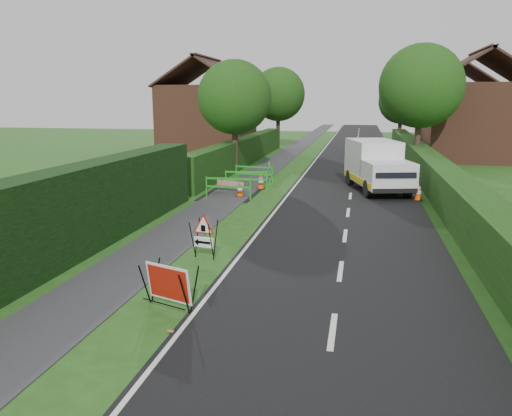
{
  "coord_description": "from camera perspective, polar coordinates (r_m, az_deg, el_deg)",
  "views": [
    {
      "loc": [
        2.88,
        -11.41,
        4.34
      ],
      "look_at": [
        -0.08,
        2.65,
        1.22
      ],
      "focal_mm": 35.0,
      "sensor_mm": 36.0,
      "label": 1
    }
  ],
  "objects": [
    {
      "name": "red_rect_sign",
      "position": [
        10.75,
        -9.98,
        -8.57
      ],
      "size": [
        1.27,
        1.01,
        0.95
      ],
      "rotation": [
        0.0,
        0.0,
        -0.34
      ],
      "color": "black",
      "rests_on": "ground"
    },
    {
      "name": "hedge_west_near",
      "position": [
        14.53,
        -21.79,
        -6.03
      ],
      "size": [
        1.1,
        18.0,
        2.5
      ],
      "primitive_type": "cube",
      "color": "black",
      "rests_on": "ground"
    },
    {
      "name": "traffic_cone_1",
      "position": [
        25.93,
        16.24,
        3.01
      ],
      "size": [
        0.38,
        0.38,
        0.79
      ],
      "color": "black",
      "rests_on": "ground"
    },
    {
      "name": "tree_nw",
      "position": [
        30.35,
        -2.47,
        12.51
      ],
      "size": [
        4.4,
        4.4,
        6.7
      ],
      "color": "#2D2116",
      "rests_on": "ground"
    },
    {
      "name": "hedge_east",
      "position": [
        27.99,
        19.16,
        2.65
      ],
      "size": [
        1.2,
        50.0,
        1.5
      ],
      "primitive_type": "cube",
      "color": "#14380F",
      "rests_on": "ground"
    },
    {
      "name": "hedge_west_far",
      "position": [
        34.6,
        -1.4,
        5.04
      ],
      "size": [
        1.0,
        24.0,
        1.8
      ],
      "primitive_type": "cube",
      "color": "#14380F",
      "rests_on": "ground"
    },
    {
      "name": "ground",
      "position": [
        12.54,
        -2.17,
        -7.99
      ],
      "size": [
        120.0,
        120.0,
        0.0
      ],
      "primitive_type": "plane",
      "color": "#254E16",
      "rests_on": "ground"
    },
    {
      "name": "house_east_b",
      "position": [
        54.2,
        21.88,
        9.86
      ],
      "size": [
        7.5,
        7.4,
        7.88
      ],
      "color": "brown",
      "rests_on": "ground"
    },
    {
      "name": "tree_fw",
      "position": [
        46.02,
        2.57,
        12.85
      ],
      "size": [
        4.8,
        4.8,
        7.24
      ],
      "color": "#2D2116",
      "rests_on": "ground"
    },
    {
      "name": "tree_ne",
      "position": [
        33.61,
        18.36,
        13.07
      ],
      "size": [
        5.2,
        5.2,
        7.79
      ],
      "color": "#2D2116",
      "rests_on": "ground"
    },
    {
      "name": "ped_barrier_1",
      "position": [
        24.27,
        -1.12,
        3.46
      ],
      "size": [
        2.09,
        0.64,
        1.0
      ],
      "rotation": [
        0.0,
        0.0,
        0.14
      ],
      "color": "#1E9C1C",
      "rests_on": "ground"
    },
    {
      "name": "hatchback_car",
      "position": [
        39.33,
        11.77,
        6.52
      ],
      "size": [
        2.57,
        3.72,
        1.18
      ],
      "primitive_type": "imported",
      "rotation": [
        0.0,
        0.0,
        0.38
      ],
      "color": "silver",
      "rests_on": "ground"
    },
    {
      "name": "house_west",
      "position": [
        43.39,
        -5.5,
        10.29
      ],
      "size": [
        7.5,
        7.4,
        7.88
      ],
      "color": "brown",
      "rests_on": "ground"
    },
    {
      "name": "ped_barrier_2",
      "position": [
        26.1,
        -0.22,
        4.08
      ],
      "size": [
        2.09,
        0.57,
        1.0
      ],
      "rotation": [
        0.0,
        0.0,
        -0.11
      ],
      "color": "#1E9C1C",
      "rests_on": "ground"
    },
    {
      "name": "footpath",
      "position": [
        46.98,
        4.65,
        6.92
      ],
      "size": [
        2.0,
        90.0,
        0.02
      ],
      "primitive_type": "cube",
      "color": "#2D2D30",
      "rests_on": "ground"
    },
    {
      "name": "works_van",
      "position": [
        24.91,
        13.63,
        4.83
      ],
      "size": [
        3.33,
        5.59,
        2.4
      ],
      "rotation": [
        0.0,
        0.0,
        0.27
      ],
      "color": "silver",
      "rests_on": "ground"
    },
    {
      "name": "triangle_sign",
      "position": [
        13.84,
        -6.14,
        -2.85
      ],
      "size": [
        0.86,
        0.86,
        1.07
      ],
      "rotation": [
        0.0,
        0.0,
        -0.19
      ],
      "color": "black",
      "rests_on": "ground"
    },
    {
      "name": "ped_barrier_0",
      "position": [
        22.25,
        -3.18,
        2.64
      ],
      "size": [
        2.08,
        0.46,
        1.0
      ],
      "rotation": [
        0.0,
        0.0,
        0.05
      ],
      "color": "#1E9C1C",
      "rests_on": "ground"
    },
    {
      "name": "litter_can",
      "position": [
        9.89,
        -9.7,
        -13.94
      ],
      "size": [
        0.12,
        0.07,
        0.07
      ],
      "primitive_type": "cylinder",
      "rotation": [
        0.0,
        1.57,
        0.0
      ],
      "color": "#BF7F4C",
      "rests_on": "ground"
    },
    {
      "name": "traffic_cone_0",
      "position": [
        23.05,
        18.05,
        1.79
      ],
      "size": [
        0.38,
        0.38,
        0.79
      ],
      "color": "black",
      "rests_on": "ground"
    },
    {
      "name": "traffic_cone_2",
      "position": [
        28.22,
        16.1,
        3.73
      ],
      "size": [
        0.38,
        0.38,
        0.79
      ],
      "color": "black",
      "rests_on": "ground"
    },
    {
      "name": "house_east_a",
      "position": [
        40.27,
        23.81,
        9.17
      ],
      "size": [
        7.5,
        7.4,
        7.88
      ],
      "color": "brown",
      "rests_on": "ground"
    },
    {
      "name": "tree_fe",
      "position": [
        49.54,
        16.28,
        11.64
      ],
      "size": [
        4.2,
        4.2,
        6.33
      ],
      "color": "#2D2116",
      "rests_on": "ground"
    },
    {
      "name": "traffic_cone_3",
      "position": [
        22.78,
        -1.85,
        2.27
      ],
      "size": [
        0.38,
        0.38,
        0.79
      ],
      "color": "black",
      "rests_on": "ground"
    },
    {
      "name": "road_surface",
      "position": [
        46.61,
        11.42,
        6.67
      ],
      "size": [
        6.0,
        90.0,
        0.02
      ],
      "primitive_type": "cube",
      "color": "black",
      "rests_on": "ground"
    },
    {
      "name": "redwhite_plank",
      "position": [
        23.86,
        -2.94,
        1.76
      ],
      "size": [
        1.43,
        0.53,
        0.25
      ],
      "primitive_type": "cube",
      "rotation": [
        0.0,
        0.0,
        -0.34
      ],
      "color": "red",
      "rests_on": "ground"
    },
    {
      "name": "traffic_cone_4",
      "position": [
        24.75,
        0.55,
        3.08
      ],
      "size": [
        0.38,
        0.38,
        0.79
      ],
      "color": "black",
      "rests_on": "ground"
    },
    {
      "name": "ped_barrier_3",
      "position": [
        27.03,
        1.51,
        4.36
      ],
      "size": [
        0.75,
        2.09,
        1.0
      ],
      "rotation": [
        0.0,
        0.0,
        1.77
      ],
      "color": "#1E9C1C",
      "rests_on": "ground"
    }
  ]
}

